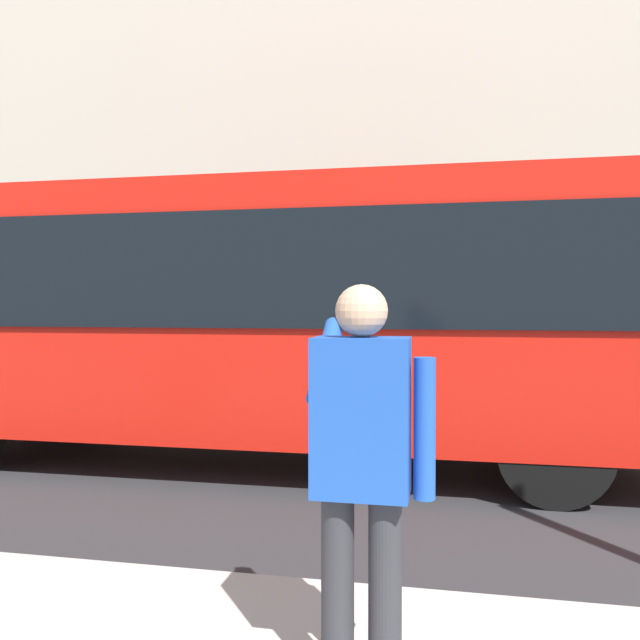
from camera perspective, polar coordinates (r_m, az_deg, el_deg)
ground_plane at (r=7.42m, az=4.50°, el=-12.44°), size 60.00×60.00×0.00m
building_facade_far at (r=14.60m, az=7.97°, el=18.12°), size 28.00×1.55×12.00m
red_bus at (r=7.27m, az=-5.49°, el=0.68°), size 9.05×2.54×3.08m
pedestrian_photographer at (r=2.74m, az=3.80°, el=-11.81°), size 0.53×0.52×1.70m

